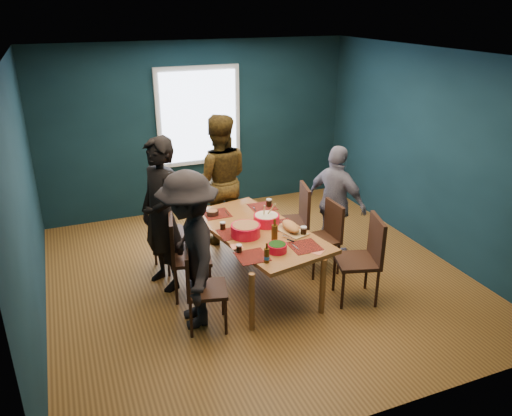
{
  "coord_description": "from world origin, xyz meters",
  "views": [
    {
      "loc": [
        -2.06,
        -5.12,
        3.23
      ],
      "look_at": [
        -0.08,
        -0.17,
        1.01
      ],
      "focal_mm": 35.0,
      "sensor_mm": 36.0,
      "label": 1
    }
  ],
  "objects": [
    {
      "name": "cutting_board",
      "position": [
        0.29,
        -0.34,
        0.78
      ],
      "size": [
        0.33,
        0.55,
        0.12
      ],
      "rotation": [
        0.0,
        0.0,
        0.28
      ],
      "color": "tan",
      "rests_on": "dining_table"
    },
    {
      "name": "beer_bottle_a",
      "position": [
        -0.26,
        -0.92,
        0.8
      ],
      "size": [
        0.06,
        0.06,
        0.22
      ],
      "color": "#432B0C",
      "rests_on": "dining_table"
    },
    {
      "name": "person_far_left",
      "position": [
        -1.1,
        0.24,
        0.93
      ],
      "size": [
        0.66,
        0.79,
        1.86
      ],
      "primitive_type": "imported",
      "rotation": [
        0.0,
        0.0,
        5.08
      ],
      "color": "black",
      "rests_on": "floor"
    },
    {
      "name": "cola_glass_c",
      "position": [
        0.36,
        0.46,
        0.78
      ],
      "size": [
        0.08,
        0.08,
        0.11
      ],
      "color": "black",
      "rests_on": "dining_table"
    },
    {
      "name": "person_near_left",
      "position": [
        -1.0,
        -0.63,
        0.86
      ],
      "size": [
        0.73,
        1.16,
        1.71
      ],
      "primitive_type": "imported",
      "rotation": [
        0.0,
        0.0,
        4.62
      ],
      "color": "black",
      "rests_on": "floor"
    },
    {
      "name": "bowl_herbs",
      "position": [
        -0.06,
        -0.74,
        0.77
      ],
      "size": [
        0.22,
        0.22,
        0.09
      ],
      "color": "red",
      "rests_on": "dining_table"
    },
    {
      "name": "napkin_c",
      "position": [
        0.33,
        -0.89,
        0.72
      ],
      "size": [
        0.22,
        0.22,
        0.0
      ],
      "primitive_type": "cube",
      "rotation": [
        0.0,
        0.0,
        0.67
      ],
      "color": "#E37E5F",
      "rests_on": "dining_table"
    },
    {
      "name": "chair_right_far",
      "position": [
        0.71,
        0.35,
        0.58
      ],
      "size": [
        0.54,
        0.54,
        1.0
      ],
      "rotation": [
        0.0,
        0.0,
        -0.23
      ],
      "color": "#301C10",
      "rests_on": "floor"
    },
    {
      "name": "dining_table",
      "position": [
        -0.05,
        -0.14,
        0.65
      ],
      "size": [
        1.31,
        2.05,
        0.72
      ],
      "rotation": [
        0.0,
        0.0,
        0.2
      ],
      "color": "#AA5F33",
      "rests_on": "floor"
    },
    {
      "name": "chair_left_far",
      "position": [
        -0.99,
        0.61,
        0.55
      ],
      "size": [
        0.53,
        0.53,
        0.95
      ],
      "rotation": [
        0.0,
        0.0,
        0.27
      ],
      "color": "#301C10",
      "rests_on": "floor"
    },
    {
      "name": "bowl_dumpling",
      "position": [
        0.1,
        -0.06,
        0.79
      ],
      "size": [
        0.32,
        0.32,
        0.29
      ],
      "color": "red",
      "rests_on": "dining_table"
    },
    {
      "name": "chair_left_near",
      "position": [
        -0.96,
        -0.76,
        0.54
      ],
      "size": [
        0.5,
        0.5,
        0.92
      ],
      "rotation": [
        0.0,
        0.0,
        -0.23
      ],
      "color": "#301C10",
      "rests_on": "floor"
    },
    {
      "name": "small_bowl",
      "position": [
        -0.42,
        0.47,
        0.76
      ],
      "size": [
        0.16,
        0.16,
        0.06
      ],
      "color": "black",
      "rests_on": "dining_table"
    },
    {
      "name": "beer_bottle_b",
      "position": [
        0.01,
        -0.51,
        0.83
      ],
      "size": [
        0.07,
        0.07,
        0.28
      ],
      "color": "#432B0C",
      "rests_on": "dining_table"
    },
    {
      "name": "bowl_salad",
      "position": [
        -0.24,
        -0.25,
        0.8
      ],
      "size": [
        0.34,
        0.34,
        0.14
      ],
      "color": "red",
      "rests_on": "dining_table"
    },
    {
      "name": "room",
      "position": [
        0.0,
        0.27,
        1.37
      ],
      "size": [
        5.01,
        5.01,
        2.71
      ],
      "color": "olive",
      "rests_on": "ground"
    },
    {
      "name": "cola_glass_d",
      "position": [
        -0.43,
        0.01,
        0.77
      ],
      "size": [
        0.07,
        0.07,
        0.1
      ],
      "color": "black",
      "rests_on": "dining_table"
    },
    {
      "name": "chair_right_mid",
      "position": [
        0.88,
        -0.16,
        0.53
      ],
      "size": [
        0.42,
        0.42,
        0.92
      ],
      "rotation": [
        0.0,
        0.0,
        0.01
      ],
      "color": "#301C10",
      "rests_on": "floor"
    },
    {
      "name": "cola_glass_a",
      "position": [
        -0.45,
        -0.61,
        0.77
      ],
      "size": [
        0.07,
        0.07,
        0.09
      ],
      "color": "black",
      "rests_on": "dining_table"
    },
    {
      "name": "cola_glass_b",
      "position": [
        0.39,
        -0.48,
        0.78
      ],
      "size": [
        0.08,
        0.08,
        0.1
      ],
      "color": "black",
      "rests_on": "dining_table"
    },
    {
      "name": "napkin_a",
      "position": [
        0.35,
        -0.12,
        0.72
      ],
      "size": [
        0.2,
        0.2,
        0.0
      ],
      "primitive_type": "cube",
      "rotation": [
        0.0,
        0.0,
        0.56
      ],
      "color": "#E37E5F",
      "rests_on": "dining_table"
    },
    {
      "name": "chair_right_near",
      "position": [
        0.96,
        -0.93,
        0.59
      ],
      "size": [
        0.57,
        0.57,
        1.02
      ],
      "rotation": [
        0.0,
        0.0,
        -0.28
      ],
      "color": "#301C10",
      "rests_on": "floor"
    },
    {
      "name": "chair_left_mid",
      "position": [
        -0.96,
        -0.09,
        0.58
      ],
      "size": [
        0.53,
        0.53,
        1.0
      ],
      "rotation": [
        0.0,
        0.0,
        -0.21
      ],
      "color": "#301C10",
      "rests_on": "floor"
    },
    {
      "name": "napkin_b",
      "position": [
        -0.43,
        -0.47,
        0.72
      ],
      "size": [
        0.14,
        0.14,
        0.0
      ],
      "primitive_type": "cube",
      "rotation": [
        0.0,
        0.0,
        -0.08
      ],
      "color": "#E37E5F",
      "rests_on": "dining_table"
    },
    {
      "name": "person_back",
      "position": [
        -0.1,
        1.18,
        0.92
      ],
      "size": [
        1.04,
        0.9,
        1.84
      ],
      "primitive_type": "imported",
      "rotation": [
        0.0,
        0.0,
        2.89
      ],
      "color": "black",
      "rests_on": "floor"
    },
    {
      "name": "person_right",
      "position": [
        1.17,
        0.13,
        0.77
      ],
      "size": [
        0.73,
        0.98,
        1.55
      ],
      "primitive_type": "imported",
      "rotation": [
        0.0,
        0.0,
        2.01
      ],
      "color": "silver",
      "rests_on": "floor"
    }
  ]
}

